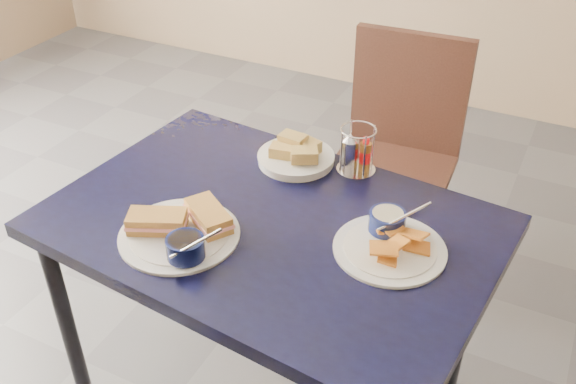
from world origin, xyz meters
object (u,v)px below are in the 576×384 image
at_px(plantain_plate, 389,238).
at_px(bread_basket, 296,155).
at_px(sandwich_plate, 182,230).
at_px(dining_table, 271,242).
at_px(chair_far, 400,142).
at_px(condiment_caddy, 356,153).

xyz_separation_m(plantain_plate, bread_basket, (-0.36, 0.24, 0.00)).
distance_m(sandwich_plate, bread_basket, 0.45).
height_order(dining_table, plantain_plate, plantain_plate).
xyz_separation_m(dining_table, sandwich_plate, (-0.16, -0.16, 0.10)).
bearing_deg(bread_basket, chair_far, 78.66).
xyz_separation_m(dining_table, chair_far, (0.06, 0.91, -0.15)).
relative_size(chair_far, bread_basket, 4.20).
distance_m(dining_table, chair_far, 0.92).
xyz_separation_m(bread_basket, condiment_caddy, (0.17, 0.04, 0.03)).
relative_size(dining_table, chair_far, 1.30).
distance_m(dining_table, condiment_caddy, 0.36).
xyz_separation_m(chair_far, condiment_caddy, (0.04, -0.59, 0.28)).
relative_size(sandwich_plate, bread_basket, 1.44).
bearing_deg(plantain_plate, condiment_caddy, 125.70).
bearing_deg(plantain_plate, chair_far, 105.22).
xyz_separation_m(sandwich_plate, bread_basket, (0.10, 0.44, -0.00)).
relative_size(sandwich_plate, plantain_plate, 1.16).
bearing_deg(chair_far, bread_basket, -101.34).
bearing_deg(dining_table, sandwich_plate, -135.12).
bearing_deg(bread_basket, sandwich_plate, -102.42).
height_order(dining_table, sandwich_plate, sandwich_plate).
bearing_deg(sandwich_plate, bread_basket, 77.58).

